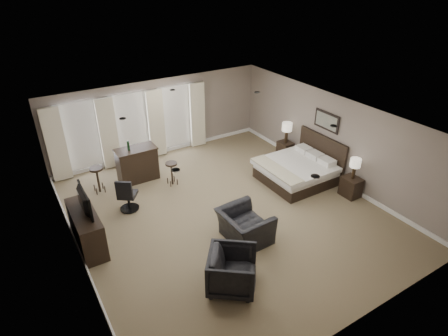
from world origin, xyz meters
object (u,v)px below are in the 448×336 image
bar_counter (137,164)px  bar_stool_right (172,174)px  nightstand_near (351,187)px  lamp_far (287,133)px  armchair_far (232,269)px  nightstand_far (285,149)px  desk_chair (128,194)px  bed (294,163)px  bar_stool_left (98,180)px  dresser (87,229)px  armchair_near (245,222)px  tv (82,210)px  lamp_near (354,169)px

bar_counter → bar_stool_right: (0.76, -0.81, -0.16)m
nightstand_near → lamp_far: lamp_far is taller
armchair_far → bar_stool_right: 4.44m
nightstand_far → bar_stool_right: bearing=175.3°
bar_stool_right → nightstand_near: bearing=-38.5°
nightstand_far → desk_chair: desk_chair is taller
bed → armchair_far: size_ratio=2.08×
nightstand_far → bar_stool_left: bar_stool_left is taller
bed → bar_stool_right: bearing=150.7°
dresser → bar_stool_left: dresser is taller
dresser → armchair_near: armchair_near is taller
lamp_far → dresser: 7.03m
bar_counter → nightstand_near: bearing=-39.9°
bar_stool_left → bar_stool_right: 2.12m
bar_stool_right → desk_chair: bearing=-159.1°
lamp_far → armchair_near: lamp_far is taller
nightstand_far → armchair_near: 4.69m
nightstand_near → nightstand_far: nightstand_near is taller
armchair_far → bar_counter: bearing=38.9°
bar_counter → desk_chair: 1.61m
tv → bar_counter: size_ratio=0.83×
lamp_near → bar_stool_right: size_ratio=0.84×
dresser → bar_stool_right: 3.22m
lamp_near → desk_chair: size_ratio=0.62×
lamp_far → bar_stool_right: lamp_far is taller
nightstand_near → armchair_near: (-3.67, -0.01, 0.23)m
armchair_near → armchair_far: armchair_near is taller
armchair_far → desk_chair: size_ratio=0.98×
armchair_far → bar_counter: 5.20m
dresser → nightstand_near: bearing=-14.0°
bar_counter → desk_chair: bearing=-119.1°
nightstand_near → armchair_near: size_ratio=0.49×
dresser → bar_stool_right: size_ratio=2.21×
bar_stool_right → desk_chair: desk_chair is taller
tv → nightstand_far: bearing=-80.3°
bed → armchair_far: 4.65m
lamp_far → lamp_near: bearing=-90.0°
nightstand_near → dresser: bearing=166.0°
nightstand_near → lamp_near: (0.00, 0.00, 0.59)m
bar_stool_right → nightstand_far: bearing=-4.7°
dresser → lamp_near: bearing=-14.0°
lamp_far → tv: bearing=-170.3°
nightstand_far → armchair_near: bearing=-141.5°
bed → lamp_near: bearing=-58.5°
bed → lamp_near: size_ratio=3.29×
lamp_far → armchair_near: 4.70m
nightstand_near → dresser: (-6.92, 1.72, 0.18)m
nightstand_near → bar_stool_left: (-6.06, 3.96, 0.11)m
tv → bed: bearing=-92.6°
bar_counter → bar_stool_left: bar_counter is taller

